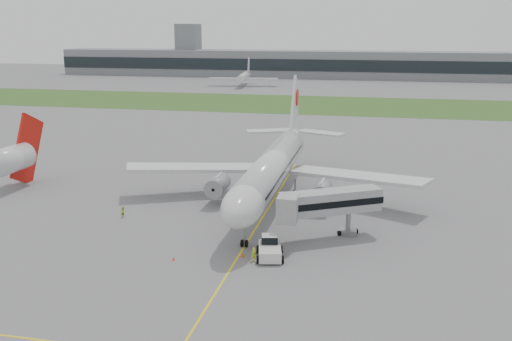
% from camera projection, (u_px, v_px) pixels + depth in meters
% --- Properties ---
extents(ground, '(600.00, 600.00, 0.00)m').
position_uv_depth(ground, '(267.00, 210.00, 85.41)').
color(ground, slate).
rests_on(ground, ground).
extents(apron_markings, '(70.00, 70.00, 0.04)m').
position_uv_depth(apron_markings, '(260.00, 221.00, 80.67)').
color(apron_markings, yellow).
rests_on(apron_markings, ground).
extents(grass_strip, '(600.00, 50.00, 0.02)m').
position_uv_depth(grass_strip, '(332.00, 105.00, 199.16)').
color(grass_strip, '#2E5921').
rests_on(grass_strip, ground).
extents(terminal_building, '(320.00, 22.30, 14.00)m').
position_uv_depth(terminal_building, '(350.00, 65.00, 301.59)').
color(terminal_building, gray).
rests_on(terminal_building, ground).
extents(control_tower, '(12.00, 12.00, 56.00)m').
position_uv_depth(control_tower, '(189.00, 75.00, 323.53)').
color(control_tower, gray).
rests_on(control_tower, ground).
extents(airliner, '(48.13, 53.95, 17.88)m').
position_uv_depth(airliner, '(273.00, 166.00, 88.63)').
color(airliner, silver).
rests_on(airliner, ground).
extents(pushback_tug, '(3.95, 5.13, 2.40)m').
position_uv_depth(pushback_tug, '(270.00, 248.00, 67.80)').
color(pushback_tug, silver).
rests_on(pushback_tug, ground).
extents(jet_bridge, '(13.25, 10.26, 6.60)m').
position_uv_depth(jet_bridge, '(325.00, 203.00, 72.49)').
color(jet_bridge, '#A2A2A5').
rests_on(jet_bridge, ground).
extents(safety_cone_left, '(0.36, 0.36, 0.50)m').
position_uv_depth(safety_cone_left, '(173.00, 258.00, 67.01)').
color(safety_cone_left, '#FB520D').
rests_on(safety_cone_left, ground).
extents(safety_cone_right, '(0.43, 0.43, 0.59)m').
position_uv_depth(safety_cone_right, '(243.00, 255.00, 67.93)').
color(safety_cone_right, '#FB520D').
rests_on(safety_cone_right, ground).
extents(ground_crew_near, '(0.75, 0.69, 1.72)m').
position_uv_depth(ground_crew_near, '(254.00, 254.00, 66.60)').
color(ground_crew_near, '#D0DF25').
rests_on(ground_crew_near, ground).
extents(ground_crew_far, '(0.85, 0.94, 1.57)m').
position_uv_depth(ground_crew_far, '(123.00, 212.00, 81.99)').
color(ground_crew_far, '#AACC22').
rests_on(ground_crew_far, ground).
extents(neighbor_aircraft, '(4.76, 15.87, 12.98)m').
position_uv_depth(neighbor_aircraft, '(10.00, 159.00, 95.38)').
color(neighbor_aircraft, red).
rests_on(neighbor_aircraft, ground).
extents(distant_aircraft_left, '(34.85, 31.56, 12.17)m').
position_uv_depth(distant_aircraft_left, '(243.00, 86.00, 261.68)').
color(distant_aircraft_left, silver).
rests_on(distant_aircraft_left, ground).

